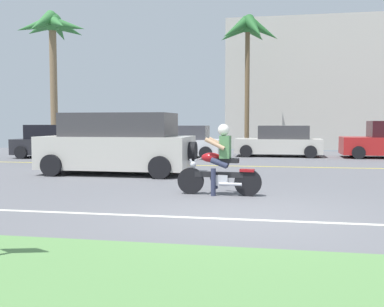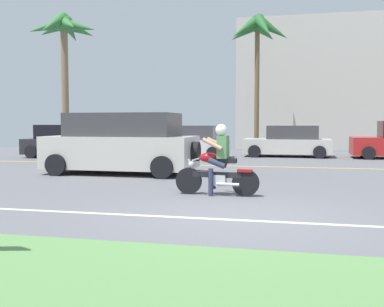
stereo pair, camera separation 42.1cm
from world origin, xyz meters
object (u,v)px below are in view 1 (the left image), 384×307
(parked_car_2, at_px, (280,142))
(palm_tree_1, at_px, (53,33))
(parked_car_1, at_px, (180,143))
(parked_car_0, at_px, (61,142))
(palm_tree_0, at_px, (248,36))
(suv_nearby, at_px, (118,144))
(motorcyclist, at_px, (220,165))

(parked_car_2, height_order, palm_tree_1, palm_tree_1)
(parked_car_1, relative_size, palm_tree_1, 0.49)
(parked_car_0, height_order, palm_tree_0, palm_tree_0)
(suv_nearby, bearing_deg, parked_car_2, 59.12)
(palm_tree_1, bearing_deg, palm_tree_0, 4.31)
(parked_car_0, xyz_separation_m, palm_tree_1, (-2.49, 4.24, 5.71))
(suv_nearby, relative_size, palm_tree_1, 0.62)
(parked_car_2, bearing_deg, parked_car_0, -164.93)
(palm_tree_0, distance_m, palm_tree_1, 10.50)
(parked_car_1, distance_m, palm_tree_0, 7.26)
(parked_car_0, height_order, parked_car_1, parked_car_0)
(motorcyclist, bearing_deg, parked_car_1, 106.66)
(suv_nearby, xyz_separation_m, palm_tree_1, (-7.20, 9.85, 5.50))
(parked_car_0, distance_m, palm_tree_1, 7.54)
(motorcyclist, height_order, parked_car_0, motorcyclist)
(motorcyclist, distance_m, palm_tree_1, 18.08)
(parked_car_1, bearing_deg, parked_car_2, 20.77)
(palm_tree_1, bearing_deg, suv_nearby, -53.83)
(parked_car_2, bearing_deg, suv_nearby, -120.88)
(parked_car_1, distance_m, palm_tree_1, 10.18)
(parked_car_1, bearing_deg, parked_car_0, -169.90)
(suv_nearby, height_order, parked_car_1, suv_nearby)
(parked_car_0, height_order, palm_tree_1, palm_tree_1)
(parked_car_0, relative_size, palm_tree_0, 0.59)
(parked_car_2, bearing_deg, palm_tree_0, 123.87)
(suv_nearby, distance_m, palm_tree_1, 13.38)
(motorcyclist, height_order, parked_car_2, motorcyclist)
(parked_car_0, bearing_deg, motorcyclist, -47.80)
(parked_car_0, bearing_deg, suv_nearby, -49.93)
(parked_car_2, relative_size, palm_tree_0, 0.56)
(parked_car_1, relative_size, palm_tree_0, 0.53)
(suv_nearby, distance_m, palm_tree_0, 12.25)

